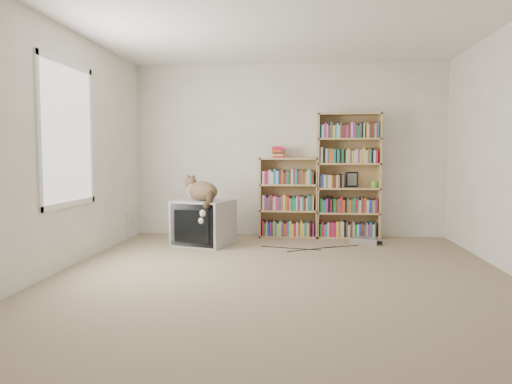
# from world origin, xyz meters

# --- Properties ---
(floor) EXTENTS (4.50, 5.00, 0.01)m
(floor) POSITION_xyz_m (0.00, 0.00, 0.00)
(floor) COLOR gray
(floor) RESTS_ON ground
(wall_back) EXTENTS (4.50, 0.02, 2.50)m
(wall_back) POSITION_xyz_m (0.00, 2.50, 1.25)
(wall_back) COLOR white
(wall_back) RESTS_ON floor
(wall_front) EXTENTS (4.50, 0.02, 2.50)m
(wall_front) POSITION_xyz_m (0.00, -2.50, 1.25)
(wall_front) COLOR white
(wall_front) RESTS_ON floor
(wall_left) EXTENTS (0.02, 5.00, 2.50)m
(wall_left) POSITION_xyz_m (-2.25, 0.00, 1.25)
(wall_left) COLOR white
(wall_left) RESTS_ON floor
(ceiling) EXTENTS (4.50, 5.00, 0.02)m
(ceiling) POSITION_xyz_m (0.00, 0.00, 2.50)
(ceiling) COLOR white
(ceiling) RESTS_ON wall_back
(window) EXTENTS (0.02, 1.22, 1.52)m
(window) POSITION_xyz_m (-2.24, 0.20, 1.40)
(window) COLOR white
(window) RESTS_ON wall_left
(crt_tv) EXTENTS (0.83, 0.79, 0.59)m
(crt_tv) POSITION_xyz_m (-1.09, 1.61, 0.29)
(crt_tv) COLOR #AAA9AC
(crt_tv) RESTS_ON floor
(cat) EXTENTS (0.57, 0.74, 0.55)m
(cat) POSITION_xyz_m (-1.08, 1.51, 0.68)
(cat) COLOR #362716
(cat) RESTS_ON crt_tv
(bookcase_tall) EXTENTS (0.88, 0.30, 1.77)m
(bookcase_tall) POSITION_xyz_m (0.85, 2.36, 0.84)
(bookcase_tall) COLOR #A87B54
(bookcase_tall) RESTS_ON floor
(bookcase_short) EXTENTS (0.83, 0.30, 1.14)m
(bookcase_short) POSITION_xyz_m (0.00, 2.36, 0.52)
(bookcase_short) COLOR #A87B54
(bookcase_short) RESTS_ON floor
(book_stack) EXTENTS (0.19, 0.25, 0.16)m
(book_stack) POSITION_xyz_m (-0.15, 2.31, 1.22)
(book_stack) COLOR red
(book_stack) RESTS_ON bookcase_short
(green_mug) EXTENTS (0.09, 0.09, 0.10)m
(green_mug) POSITION_xyz_m (1.22, 2.34, 0.77)
(green_mug) COLOR #5FBF36
(green_mug) RESTS_ON bookcase_tall
(framed_print) EXTENTS (0.16, 0.05, 0.22)m
(framed_print) POSITION_xyz_m (0.91, 2.44, 0.83)
(framed_print) COLOR black
(framed_print) RESTS_ON bookcase_tall
(dvd_player) EXTENTS (0.43, 0.38, 0.08)m
(dvd_player) POSITION_xyz_m (1.05, 1.87, 0.04)
(dvd_player) COLOR #A6A5AA
(dvd_player) RESTS_ON floor
(wall_outlet) EXTENTS (0.01, 0.08, 0.13)m
(wall_outlet) POSITION_xyz_m (-2.24, 1.95, 0.32)
(wall_outlet) COLOR silver
(wall_outlet) RESTS_ON wall_left
(floor_cables) EXTENTS (1.20, 0.70, 0.01)m
(floor_cables) POSITION_xyz_m (0.21, 1.68, 0.00)
(floor_cables) COLOR black
(floor_cables) RESTS_ON floor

